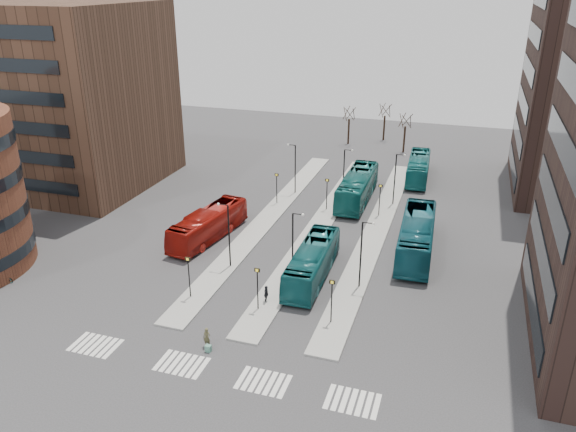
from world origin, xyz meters
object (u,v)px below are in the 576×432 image
(traveller, at_px, (207,338))
(commuter_a, at_px, (192,244))
(commuter_c, at_px, (320,269))
(commuter_b, at_px, (266,294))
(suitcase, at_px, (208,348))
(red_bus, at_px, (208,225))
(teal_bus_c, at_px, (417,236))
(teal_bus_a, at_px, (312,262))
(bicycle_far, at_px, (6,278))
(teal_bus_b, at_px, (357,187))
(teal_bus_d, at_px, (418,168))

(traveller, distance_m, commuter_a, 15.47)
(commuter_c, bearing_deg, commuter_b, -13.73)
(commuter_a, relative_size, commuter_c, 1.01)
(suitcase, xyz_separation_m, red_bus, (-8.05, 17.13, 1.30))
(teal_bus_c, bearing_deg, teal_bus_a, -138.62)
(red_bus, height_order, bicycle_far, red_bus)
(teal_bus_c, xyz_separation_m, commuter_c, (-7.52, -7.59, -0.91))
(teal_bus_c, bearing_deg, traveller, -124.79)
(suitcase, bearing_deg, commuter_c, 73.11)
(traveller, relative_size, commuter_b, 0.98)
(teal_bus_c, relative_size, commuter_c, 7.26)
(suitcase, xyz_separation_m, teal_bus_a, (4.14, 12.57, 1.30))
(teal_bus_b, distance_m, commuter_b, 24.90)
(teal_bus_a, distance_m, bicycle_far, 26.86)
(commuter_c, distance_m, bicycle_far, 27.54)
(traveller, distance_m, commuter_b, 7.17)
(teal_bus_c, height_order, teal_bus_d, teal_bus_c)
(teal_bus_a, height_order, commuter_c, teal_bus_a)
(teal_bus_b, bearing_deg, bicycle_far, -131.86)
(commuter_b, bearing_deg, teal_bus_d, -21.00)
(commuter_a, distance_m, bicycle_far, 16.50)
(commuter_a, height_order, commuter_b, commuter_a)
(teal_bus_a, height_order, teal_bus_b, teal_bus_b)
(red_bus, relative_size, teal_bus_d, 1.01)
(teal_bus_c, bearing_deg, red_bus, -173.22)
(commuter_a, bearing_deg, suitcase, 144.33)
(teal_bus_a, relative_size, teal_bus_c, 0.86)
(teal_bus_b, distance_m, bicycle_far, 38.21)
(teal_bus_a, bearing_deg, traveller, -111.60)
(commuter_c, xyz_separation_m, bicycle_far, (-25.94, -9.25, -0.48))
(teal_bus_b, height_order, traveller, teal_bus_b)
(traveller, bearing_deg, commuter_c, 68.41)
(teal_bus_a, distance_m, teal_bus_b, 19.59)
(commuter_c, bearing_deg, commuter_a, -78.45)
(commuter_b, distance_m, bicycle_far, 23.17)
(red_bus, distance_m, commuter_b, 13.81)
(traveller, distance_m, bicycle_far, 21.03)
(traveller, bearing_deg, teal_bus_d, 76.90)
(teal_bus_b, relative_size, traveller, 8.23)
(red_bus, relative_size, teal_bus_a, 1.00)
(bicycle_far, bearing_deg, red_bus, -41.22)
(teal_bus_a, distance_m, traveller, 12.88)
(red_bus, height_order, traveller, red_bus)
(teal_bus_a, relative_size, teal_bus_b, 0.89)
(teal_bus_b, relative_size, bicycle_far, 8.15)
(red_bus, distance_m, teal_bus_b, 19.37)
(teal_bus_a, relative_size, teal_bus_d, 1.01)
(teal_bus_b, xyz_separation_m, commuter_b, (-2.45, -24.76, -0.97))
(commuter_c, bearing_deg, teal_bus_c, 151.24)
(red_bus, bearing_deg, commuter_c, -10.01)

